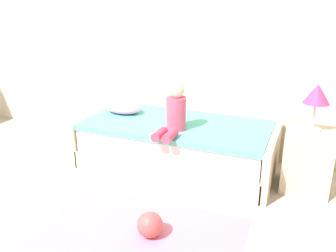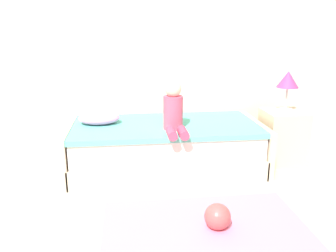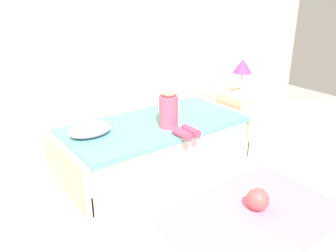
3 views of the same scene
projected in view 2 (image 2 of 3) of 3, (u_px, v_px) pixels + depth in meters
wall_rear at (122, 32)px, 4.00m from camera, size 7.20×0.10×2.90m
bed at (165, 146)px, 3.81m from camera, size 2.11×1.00×0.50m
nightstand at (282, 137)px, 3.96m from camera, size 0.44×0.44×0.60m
table_lamp at (288, 81)px, 3.78m from camera, size 0.24×0.24×0.45m
child_figure at (174, 110)px, 3.47m from camera, size 0.20×0.51×0.50m
pillow at (99, 118)px, 3.74m from camera, size 0.44×0.30×0.13m
toy_ball at (218, 217)px, 2.68m from camera, size 0.21×0.21×0.21m
area_rug at (207, 231)px, 2.66m from camera, size 1.60×1.10×0.01m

